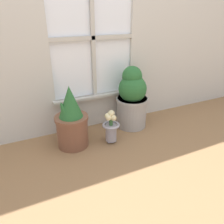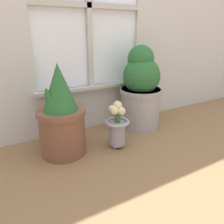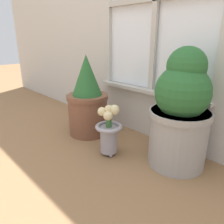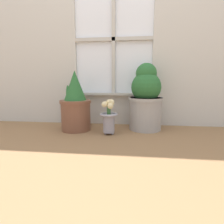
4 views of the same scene
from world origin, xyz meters
name	(u,v)px [view 1 (image 1 of 4)]	position (x,y,z in m)	size (l,w,h in m)	color
ground_plane	(118,149)	(0.00, 0.00, 0.00)	(10.00, 10.00, 0.00)	olive
potted_plant_left	(72,121)	(-0.33, 0.24, 0.25)	(0.29, 0.29, 0.57)	brown
potted_plant_right	(132,99)	(0.33, 0.35, 0.30)	(0.32, 0.32, 0.64)	#9E9993
flower_vase	(111,127)	(0.00, 0.14, 0.16)	(0.16, 0.16, 0.31)	#99939E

